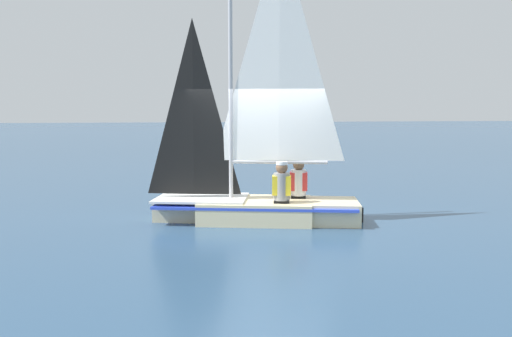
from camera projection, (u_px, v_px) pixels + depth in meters
ground_plane at (256, 221)px, 9.56m from camera, size 260.00×260.00×0.00m
sailboat_main at (256, 178)px, 9.47m from camera, size 4.00×2.59×5.47m
sailor_helm at (282, 190)px, 9.17m from camera, size 0.41×0.39×1.16m
sailor_crew at (298, 186)px, 9.71m from camera, size 0.41×0.39×1.16m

